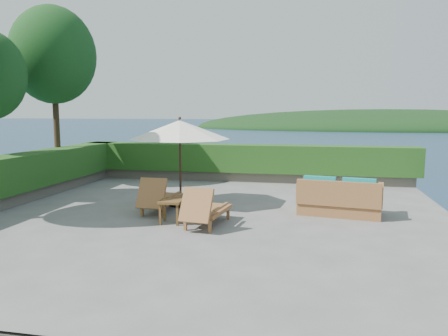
% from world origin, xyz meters
% --- Properties ---
extents(ground, '(12.00, 12.00, 0.00)m').
position_xyz_m(ground, '(0.00, 0.00, 0.00)').
color(ground, gray).
rests_on(ground, ground).
extents(foundation, '(12.00, 12.00, 3.00)m').
position_xyz_m(foundation, '(0.00, 0.00, -1.55)').
color(foundation, '#5B5449').
rests_on(foundation, ocean).
extents(ocean, '(600.00, 600.00, 0.00)m').
position_xyz_m(ocean, '(0.00, 0.00, -3.00)').
color(ocean, '#173249').
rests_on(ocean, ground).
extents(offshore_island, '(126.00, 57.60, 12.60)m').
position_xyz_m(offshore_island, '(25.00, 140.00, -3.00)').
color(offshore_island, black).
rests_on(offshore_island, ocean).
extents(planter_wall_far, '(12.00, 0.60, 0.36)m').
position_xyz_m(planter_wall_far, '(0.00, 5.60, 0.18)').
color(planter_wall_far, '#655D51').
rests_on(planter_wall_far, ground).
extents(planter_wall_left, '(0.60, 12.00, 0.36)m').
position_xyz_m(planter_wall_left, '(-5.60, 0.00, 0.18)').
color(planter_wall_left, '#655D51').
rests_on(planter_wall_left, ground).
extents(hedge_far, '(12.40, 0.90, 1.00)m').
position_xyz_m(hedge_far, '(0.00, 5.60, 0.85)').
color(hedge_far, '#134012').
rests_on(hedge_far, planter_wall_far).
extents(hedge_left, '(0.90, 12.40, 1.00)m').
position_xyz_m(hedge_left, '(-5.60, 0.00, 0.85)').
color(hedge_left, '#134012').
rests_on(hedge_left, planter_wall_left).
extents(tree_far, '(2.80, 2.80, 6.03)m').
position_xyz_m(tree_far, '(-6.00, 3.20, 4.40)').
color(tree_far, '#3E2A18').
rests_on(tree_far, ground).
extents(patio_umbrella, '(3.37, 3.37, 2.42)m').
position_xyz_m(patio_umbrella, '(-0.97, 1.06, 2.05)').
color(patio_umbrella, black).
rests_on(patio_umbrella, ground).
extents(lounge_left, '(0.80, 1.68, 0.96)m').
position_xyz_m(lounge_left, '(-1.21, 0.10, 0.40)').
color(lounge_left, '#9C6338').
rests_on(lounge_left, ground).
extents(lounge_right, '(0.88, 1.71, 0.95)m').
position_xyz_m(lounge_right, '(0.23, -0.95, 0.40)').
color(lounge_right, '#9C6338').
rests_on(lounge_right, ground).
extents(side_table, '(0.55, 0.55, 0.54)m').
position_xyz_m(side_table, '(-0.61, -0.85, 0.45)').
color(side_table, brown).
rests_on(side_table, ground).
extents(wicker_loveseat, '(2.15, 1.33, 0.99)m').
position_xyz_m(wicker_loveseat, '(3.24, 0.79, 0.38)').
color(wicker_loveseat, '#9C6338').
rests_on(wicker_loveseat, ground).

